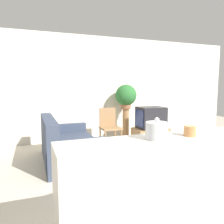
{
  "coord_description": "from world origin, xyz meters",
  "views": [
    {
      "loc": [
        -1.3,
        -2.15,
        1.42
      ],
      "look_at": [
        0.37,
        2.31,
        0.85
      ],
      "focal_mm": 35.0,
      "sensor_mm": 36.0,
      "label": 1
    }
  ],
  "objects_px": {
    "television": "(151,118)",
    "couch": "(67,147)",
    "potted_plant": "(126,96)",
    "decorative_bowl": "(157,131)",
    "wooden_chair": "(109,125)"
  },
  "relations": [
    {
      "from": "television",
      "to": "couch",
      "type": "bearing_deg",
      "value": -167.02
    },
    {
      "from": "television",
      "to": "potted_plant",
      "type": "height_order",
      "value": "potted_plant"
    },
    {
      "from": "couch",
      "to": "decorative_bowl",
      "type": "distance_m",
      "value": 2.64
    },
    {
      "from": "couch",
      "to": "television",
      "type": "distance_m",
      "value": 2.15
    },
    {
      "from": "wooden_chair",
      "to": "decorative_bowl",
      "type": "distance_m",
      "value": 3.34
    },
    {
      "from": "television",
      "to": "wooden_chair",
      "type": "relative_size",
      "value": 0.69
    },
    {
      "from": "wooden_chair",
      "to": "decorative_bowl",
      "type": "bearing_deg",
      "value": -103.06
    },
    {
      "from": "television",
      "to": "decorative_bowl",
      "type": "distance_m",
      "value": 3.46
    },
    {
      "from": "television",
      "to": "decorative_bowl",
      "type": "bearing_deg",
      "value": -119.88
    },
    {
      "from": "couch",
      "to": "decorative_bowl",
      "type": "height_order",
      "value": "decorative_bowl"
    },
    {
      "from": "potted_plant",
      "to": "decorative_bowl",
      "type": "distance_m",
      "value": 3.93
    },
    {
      "from": "couch",
      "to": "television",
      "type": "relative_size",
      "value": 2.57
    },
    {
      "from": "wooden_chair",
      "to": "potted_plant",
      "type": "bearing_deg",
      "value": 36.79
    },
    {
      "from": "potted_plant",
      "to": "decorative_bowl",
      "type": "xyz_separation_m",
      "value": [
        -1.37,
        -3.68,
        -0.11
      ]
    },
    {
      "from": "couch",
      "to": "decorative_bowl",
      "type": "xyz_separation_m",
      "value": [
        0.35,
        -2.51,
        0.77
      ]
    }
  ]
}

